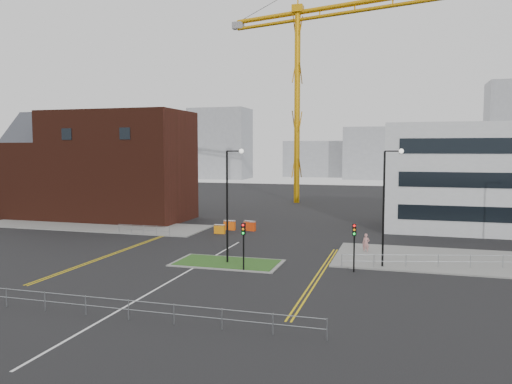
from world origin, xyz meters
TOP-DOWN VIEW (x-y plane):
  - ground at (0.00, 0.00)m, footprint 200.00×200.00m
  - pavement_left at (-20.00, 22.00)m, footprint 28.00×8.00m
  - pavement_right at (22.00, 14.00)m, footprint 24.00×10.00m
  - island_kerb at (2.00, 8.00)m, footprint 8.60×4.60m
  - grass_island at (2.00, 8.00)m, footprint 8.00×4.00m
  - brick_building at (-22.97, 28.00)m, footprint 24.20×10.07m
  - office_block at (26.01, 31.97)m, footprint 25.00×12.20m
  - tower_crane at (3.76, 53.42)m, footprint 51.38×14.97m
  - streetlamp_island at (2.22, 8.00)m, footprint 1.46×0.36m
  - streetlamp_right_near at (14.22, 10.00)m, footprint 1.46×0.36m
  - traffic_light_island at (4.00, 5.98)m, footprint 0.28×0.33m
  - traffic_light_right at (12.00, 7.98)m, footprint 0.28×0.33m
  - railing_front at (0.00, -6.00)m, footprint 24.05×0.05m
  - railing_left at (-11.00, 18.00)m, footprint 6.05×0.05m
  - railing_right at (20.50, 11.50)m, footprint 19.05×5.05m
  - centre_line at (0.00, 2.00)m, footprint 0.15×30.00m
  - yellow_left_a at (-9.00, 10.00)m, footprint 0.12×24.00m
  - yellow_left_b at (-8.70, 10.00)m, footprint 0.12×24.00m
  - yellow_right_a at (9.50, 6.00)m, footprint 0.12×20.00m
  - yellow_right_b at (9.80, 6.00)m, footprint 0.12×20.00m
  - skyline_a at (-40.00, 120.00)m, footprint 18.00×12.00m
  - skyline_b at (10.00, 130.00)m, footprint 24.00×12.00m
  - skyline_d at (-8.00, 140.00)m, footprint 30.00×12.00m
  - pedestrian at (12.39, 15.31)m, footprint 0.65×0.45m
  - barrier_left at (-3.57, 21.20)m, footprint 1.19×0.41m
  - barrier_mid at (-3.36, 23.89)m, footprint 1.32×0.45m
  - barrier_right at (-1.00, 24.00)m, footprint 1.39×0.70m

SIDE VIEW (x-z plane):
  - ground at x=0.00m, z-range 0.00..0.00m
  - centre_line at x=0.00m, z-range 0.00..0.01m
  - yellow_left_a at x=-9.00m, z-range 0.00..0.01m
  - yellow_left_b at x=-8.70m, z-range 0.00..0.01m
  - yellow_right_a at x=9.50m, z-range 0.00..0.01m
  - yellow_right_b at x=9.80m, z-range 0.00..0.01m
  - island_kerb at x=2.00m, z-range 0.00..0.08m
  - pavement_left at x=-20.00m, z-range 0.00..0.12m
  - pavement_right at x=22.00m, z-range 0.00..0.12m
  - grass_island at x=2.00m, z-range 0.00..0.12m
  - barrier_left at x=-3.57m, z-range 0.04..1.04m
  - barrier_mid at x=-3.36m, z-range 0.05..1.15m
  - barrier_right at x=-1.00m, z-range 0.05..1.17m
  - railing_left at x=-11.00m, z-range 0.19..1.29m
  - railing_right at x=20.50m, z-range 0.23..1.33m
  - railing_front at x=0.00m, z-range 0.23..1.33m
  - pedestrian at x=12.39m, z-range 0.00..1.71m
  - traffic_light_island at x=4.00m, z-range 0.74..4.39m
  - traffic_light_right at x=12.00m, z-range 0.74..4.39m
  - streetlamp_island at x=2.22m, z-range 0.82..10.00m
  - streetlamp_right_near at x=14.22m, z-range 0.82..10.00m
  - skyline_d at x=-8.00m, z-range 0.00..12.00m
  - office_block at x=26.01m, z-range 0.00..12.00m
  - brick_building at x=-22.97m, z-range -0.27..13.97m
  - skyline_b at x=10.00m, z-range 0.00..16.00m
  - skyline_a at x=-40.00m, z-range 0.00..22.00m
  - tower_crane at x=3.76m, z-range 6.93..42.90m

